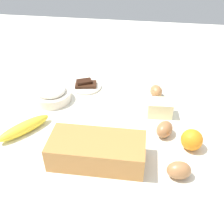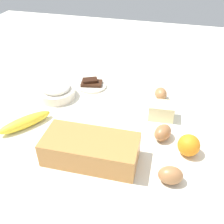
% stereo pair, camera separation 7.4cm
% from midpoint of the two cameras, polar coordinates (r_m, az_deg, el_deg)
% --- Properties ---
extents(ground_plane, '(2.40, 2.40, 0.02)m').
position_cam_midpoint_polar(ground_plane, '(0.94, -2.26, -2.53)').
color(ground_plane, silver).
extents(loaf_pan, '(0.28, 0.14, 0.08)m').
position_cam_midpoint_polar(loaf_pan, '(0.76, -6.16, -8.55)').
color(loaf_pan, '#B77A3D').
rests_on(loaf_pan, ground_plane).
extents(flour_bowl, '(0.15, 0.15, 0.07)m').
position_cam_midpoint_polar(flour_bowl, '(1.06, -15.19, 3.84)').
color(flour_bowl, silver).
rests_on(flour_bowl, ground_plane).
extents(banana, '(0.15, 0.18, 0.04)m').
position_cam_midpoint_polar(banana, '(0.93, -21.13, -3.34)').
color(banana, yellow).
rests_on(banana, ground_plane).
extents(orange_fruit, '(0.07, 0.07, 0.07)m').
position_cam_midpoint_polar(orange_fruit, '(0.83, 14.89, -6.06)').
color(orange_fruit, orange).
rests_on(orange_fruit, ground_plane).
extents(butter_block, '(0.09, 0.07, 0.06)m').
position_cam_midpoint_polar(butter_block, '(0.95, 8.40, 0.81)').
color(butter_block, '#F4EDB2').
rests_on(butter_block, ground_plane).
extents(egg_near_butter, '(0.07, 0.08, 0.05)m').
position_cam_midpoint_polar(egg_near_butter, '(1.06, 7.85, 4.56)').
color(egg_near_butter, '#A66F43').
rests_on(egg_near_butter, ground_plane).
extents(egg_beside_bowl, '(0.08, 0.09, 0.05)m').
position_cam_midpoint_polar(egg_beside_bowl, '(0.87, 9.22, -3.87)').
color(egg_beside_bowl, '#9C683F').
rests_on(egg_beside_bowl, ground_plane).
extents(egg_loose, '(0.08, 0.06, 0.05)m').
position_cam_midpoint_polar(egg_loose, '(0.75, 11.86, -12.66)').
color(egg_loose, '#A26D42').
rests_on(egg_loose, ground_plane).
extents(chocolate_plate, '(0.13, 0.13, 0.03)m').
position_cam_midpoint_polar(chocolate_plate, '(1.13, -7.72, 5.80)').
color(chocolate_plate, silver).
rests_on(chocolate_plate, ground_plane).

